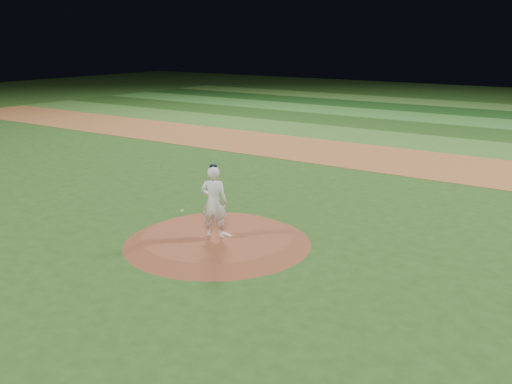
# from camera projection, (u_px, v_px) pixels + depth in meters

# --- Properties ---
(ground) EXTENTS (120.00, 120.00, 0.00)m
(ground) POSITION_uv_depth(u_px,v_px,m) (218.00, 243.00, 16.79)
(ground) COLOR #27531A
(ground) RESTS_ON ground
(infield_dirt_band) EXTENTS (70.00, 6.00, 0.02)m
(infield_dirt_band) POSITION_uv_depth(u_px,v_px,m) (395.00, 160.00, 27.90)
(infield_dirt_band) COLOR #A46333
(infield_dirt_band) RESTS_ON ground
(outfield_stripe_0) EXTENTS (70.00, 5.00, 0.02)m
(outfield_stripe_0) POSITION_uv_depth(u_px,v_px,m) (431.00, 143.00, 32.27)
(outfield_stripe_0) COLOR #3C7329
(outfield_stripe_0) RESTS_ON ground
(outfield_stripe_1) EXTENTS (70.00, 5.00, 0.02)m
(outfield_stripe_1) POSITION_uv_depth(u_px,v_px,m) (456.00, 131.00, 36.24)
(outfield_stripe_1) COLOR #214817
(outfield_stripe_1) RESTS_ON ground
(outfield_stripe_2) EXTENTS (70.00, 5.00, 0.02)m
(outfield_stripe_2) POSITION_uv_depth(u_px,v_px,m) (476.00, 122.00, 40.21)
(outfield_stripe_2) COLOR #367D2D
(outfield_stripe_2) RESTS_ON ground
(outfield_stripe_3) EXTENTS (70.00, 5.00, 0.02)m
(outfield_stripe_3) POSITION_uv_depth(u_px,v_px,m) (493.00, 114.00, 44.18)
(outfield_stripe_3) COLOR #174416
(outfield_stripe_3) RESTS_ON ground
(outfield_stripe_4) EXTENTS (70.00, 5.00, 0.02)m
(outfield_stripe_4) POSITION_uv_depth(u_px,v_px,m) (507.00, 107.00, 48.16)
(outfield_stripe_4) COLOR #437D2D
(outfield_stripe_4) RESTS_ON ground
(pitchers_mound) EXTENTS (5.50, 5.50, 0.25)m
(pitchers_mound) POSITION_uv_depth(u_px,v_px,m) (218.00, 239.00, 16.75)
(pitchers_mound) COLOR brown
(pitchers_mound) RESTS_ON ground
(pitching_rubber) EXTENTS (0.57, 0.26, 0.03)m
(pitching_rubber) POSITION_uv_depth(u_px,v_px,m) (225.00, 234.00, 16.76)
(pitching_rubber) COLOR silver
(pitching_rubber) RESTS_ON pitchers_mound
(rosin_bag) EXTENTS (0.12, 0.12, 0.07)m
(rosin_bag) POSITION_uv_depth(u_px,v_px,m) (182.00, 211.00, 18.90)
(rosin_bag) COLOR beige
(rosin_bag) RESTS_ON pitchers_mound
(pitcher_on_mound) EXTENTS (0.91, 0.77, 2.17)m
(pitcher_on_mound) POSITION_uv_depth(u_px,v_px,m) (214.00, 202.00, 16.25)
(pitcher_on_mound) COLOR white
(pitcher_on_mound) RESTS_ON pitchers_mound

